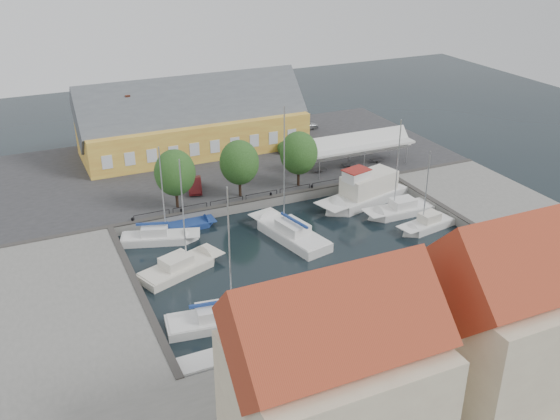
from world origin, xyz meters
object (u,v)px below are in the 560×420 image
Objects in this scene: tent_canopy at (357,145)px; launch_nw at (191,226)px; west_boat_b at (180,269)px; west_boat_a at (158,239)px; east_boat_b at (427,226)px; car_red at (195,185)px; trawler at (365,193)px; west_boat_d at (221,320)px; launch_sw at (212,363)px; east_boat_a at (400,211)px; car_silver at (304,125)px; warehouse at (189,125)px; center_sailboat at (290,235)px.

tent_canopy reaches higher than launch_nw.
tent_canopy is 29.57m from west_boat_b.
east_boat_b is at bearing -18.53° from west_boat_a.
west_boat_b is at bearing -97.66° from car_red.
west_boat_d is (-21.99, -14.80, -0.75)m from trawler.
launch_sw is at bearing -96.34° from west_boat_b.
car_red is at bearing 138.57° from east_boat_b.
launch_sw is (-25.93, -14.98, -0.17)m from east_boat_a.
launch_sw is at bearing -157.47° from east_boat_b.
car_red reaches higher than launch_nw.
tent_canopy is at bearing 41.42° from west_boat_d.
launch_sw is 21.73m from launch_nw.
tent_canopy is 15.39m from car_silver.
trawler is at bearing 38.34° from launch_sw.
east_boat_a is at bearing -66.21° from trawler.
trawler is (13.23, -21.43, -3.41)m from warehouse.
launch_nw is at bearing 142.06° from center_sailboat.
warehouse reaches higher than launch_sw.
west_boat_d reaches higher than west_boat_a.
car_red is at bearing 68.31° from launch_nw.
east_boat_a is (18.43, -12.68, -1.41)m from car_red.
launch_sw is (-10.90, -40.51, -4.34)m from warehouse.
east_boat_b reaches higher than tent_canopy.
west_boat_d reaches higher than launch_nw.
trawler is at bearing -58.32° from warehouse.
car_silver is 35.06m from west_boat_a.
warehouse is 20.71m from launch_nw.
east_boat_a is at bearing -59.51° from warehouse.
west_boat_d is (-23.79, -10.70, 0.01)m from east_boat_a.
center_sailboat is 1.33× the size of west_boat_a.
east_boat_a is at bearing -10.16° from west_boat_a.
launch_sw is 1.09× the size of launch_nw.
warehouse is 6.75× the size of car_silver.
tent_canopy is at bearing 66.01° from trawler.
east_boat_b is 1.67× the size of launch_sw.
warehouse is 2.44× the size of trawler.
west_boat_d is (-25.36, -22.37, -3.41)m from tent_canopy.
west_boat_b reaches higher than east_boat_b.
launch_nw is (-21.01, 6.18, -0.17)m from east_boat_a.
tent_canopy is at bearing -39.86° from warehouse.
east_boat_b is at bearing -62.29° from warehouse.
west_boat_a is 6.34m from west_boat_b.
center_sailboat reaches higher than warehouse.
west_boat_d is (0.69, -8.80, 0.01)m from west_boat_b.
warehouse is at bearing 120.49° from east_boat_a.
west_boat_b is at bearing -113.24° from launch_nw.
warehouse is 26.12m from center_sailboat.
launch_sw is at bearing -141.66° from trawler.
west_boat_b reaches higher than launch_nw.
east_boat_a reaches higher than east_boat_b.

